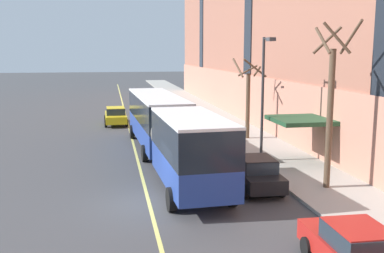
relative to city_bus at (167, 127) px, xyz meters
name	(u,v)px	position (x,y,z in m)	size (l,w,h in m)	color
ground_plane	(147,204)	(-1.79, -7.18, -2.10)	(260.00, 260.00, 0.00)	#424244
sidewalk	(308,174)	(6.88, -4.18, -2.02)	(4.25, 160.00, 0.15)	#ADA89E
city_bus	(167,127)	(0.00, 0.00, 0.00)	(3.69, 19.49, 3.62)	navy
parked_car_navy_0	(170,102)	(3.41, 24.74, -1.32)	(1.93, 4.55, 1.56)	navy
parked_car_champagne_1	(206,131)	(3.49, 5.57, -1.32)	(2.05, 4.34, 1.56)	#BCAD89
parked_car_silver_2	(190,117)	(3.63, 12.65, -1.32)	(2.00, 4.41, 1.56)	#B7B7BC
parked_car_black_3	(256,173)	(3.44, -5.88, -1.32)	(2.01, 4.45, 1.56)	black
parked_car_red_6	(355,250)	(3.58, -14.44, -1.32)	(2.00, 4.32, 1.56)	#B21E19
taxi_cab	(116,116)	(-2.78, 14.72, -1.31)	(2.06, 4.83, 1.56)	yellow
street_tree_mid_block	(331,105)	(6.66, -6.70, 1.93)	(1.69, 1.75, 7.65)	brown
street_tree_far_uptown	(248,97)	(6.64, 5.66, 1.05)	(2.15, 2.05, 5.82)	brown
street_lamp	(264,87)	(5.35, -1.36, 2.37)	(0.36, 1.48, 7.07)	#2D2D30
lane_centerline	(144,184)	(-1.70, -4.18, -2.09)	(0.16, 140.00, 0.01)	#E0D66B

